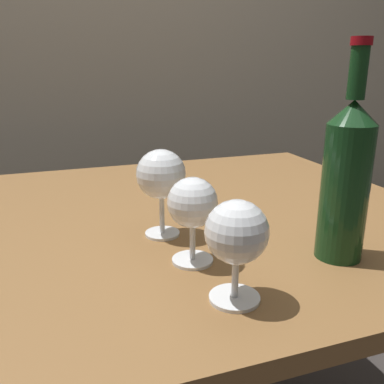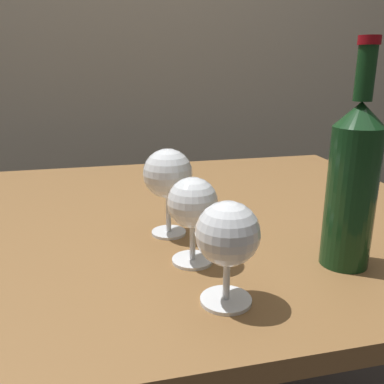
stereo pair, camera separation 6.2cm
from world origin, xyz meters
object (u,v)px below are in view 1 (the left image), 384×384
wine_glass_rose (237,234)px  wine_glass_white (192,205)px  wine_bottle (346,178)px  wine_glass_merlot (161,176)px

wine_glass_rose → wine_glass_white: (-0.02, 0.12, 0.00)m
wine_glass_white → wine_bottle: size_ratio=0.41×
wine_glass_white → wine_bottle: 0.24m
wine_glass_rose → wine_glass_merlot: wine_glass_merlot is taller
wine_glass_white → wine_bottle: bearing=-14.4°
wine_glass_merlot → wine_bottle: wine_bottle is taller
wine_glass_rose → wine_bottle: size_ratio=0.41×
wine_glass_rose → wine_glass_merlot: bearing=97.9°
wine_glass_merlot → wine_glass_rose: bearing=-82.1°
wine_glass_white → wine_glass_merlot: 0.12m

